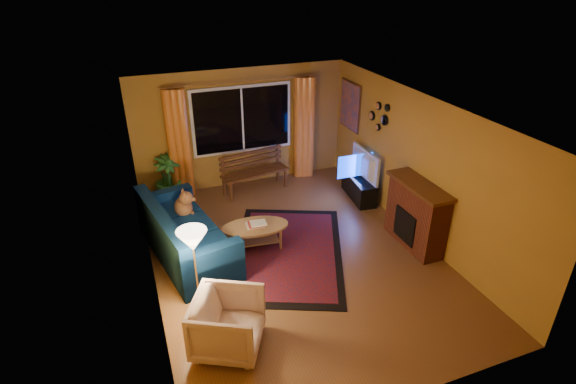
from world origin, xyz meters
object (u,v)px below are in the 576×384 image
object	(u,v)px
sofa	(187,231)
floor_lamp	(196,274)
armchair	(228,321)
coffee_table	(256,236)
tv_console	(359,188)
bench	(255,182)

from	to	relation	value
sofa	floor_lamp	xyz separation A→B (m)	(-0.09, -1.43, 0.20)
armchair	coffee_table	world-z (taller)	armchair
armchair	tv_console	bearing A→B (deg)	-21.37
sofa	armchair	size ratio (longest dim) A/B	2.72
floor_lamp	tv_console	world-z (taller)	floor_lamp
bench	armchair	world-z (taller)	armchair
sofa	coffee_table	bearing A→B (deg)	-19.13
sofa	coffee_table	world-z (taller)	sofa
sofa	bench	bearing A→B (deg)	35.64
armchair	tv_console	xyz separation A→B (m)	(3.50, 2.99, -0.20)
bench	coffee_table	xyz separation A→B (m)	(-0.62, -1.99, -0.01)
sofa	tv_console	distance (m)	3.73
sofa	tv_console	size ratio (longest dim) A/B	2.13
sofa	tv_console	bearing A→B (deg)	1.30
coffee_table	bench	bearing A→B (deg)	72.82
floor_lamp	tv_console	xyz separation A→B (m)	(3.73, 2.22, -0.44)
bench	coffee_table	bearing A→B (deg)	-117.35
bench	sofa	xyz separation A→B (m)	(-1.73, -1.83, 0.25)
armchair	coffee_table	size ratio (longest dim) A/B	0.74
bench	armchair	distance (m)	4.34
armchair	tv_console	world-z (taller)	armchair
armchair	sofa	bearing A→B (deg)	31.63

